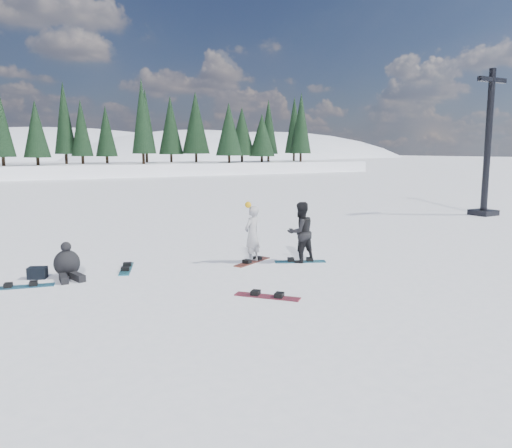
{
  "coord_description": "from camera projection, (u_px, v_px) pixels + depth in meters",
  "views": [
    {
      "loc": [
        -7.72,
        -11.57,
        3.29
      ],
      "look_at": [
        -0.57,
        1.24,
        1.1
      ],
      "focal_mm": 35.0,
      "sensor_mm": 36.0,
      "label": 1
    }
  ],
  "objects": [
    {
      "name": "snowboarder_woman",
      "position": [
        252.0,
        234.0,
        14.57
      ],
      "size": [
        0.73,
        0.63,
        1.82
      ],
      "rotation": [
        0.0,
        0.0,
        3.61
      ],
      "color": "#AFAFB4",
      "rests_on": "ground"
    },
    {
      "name": "snowboard_man",
      "position": [
        300.0,
        262.0,
        14.74
      ],
      "size": [
        1.47,
        0.91,
        0.03
      ],
      "primitive_type": "cube",
      "rotation": [
        0.0,
        0.0,
        -0.46
      ],
      "color": "#196F8A",
      "rests_on": "ground"
    },
    {
      "name": "snowboarder_man",
      "position": [
        300.0,
        232.0,
        14.61
      ],
      "size": [
        0.88,
        0.69,
        1.79
      ],
      "primitive_type": "imported",
      "rotation": [
        0.0,
        0.0,
        3.16
      ],
      "color": "black",
      "rests_on": "ground"
    },
    {
      "name": "gear_bag",
      "position": [
        37.0,
        273.0,
        12.83
      ],
      "size": [
        0.53,
        0.46,
        0.3
      ],
      "primitive_type": "cube",
      "rotation": [
        0.0,
        0.0,
        -0.42
      ],
      "color": "black",
      "rests_on": "ground"
    },
    {
      "name": "lift_tower",
      "position": [
        487.0,
        157.0,
        24.88
      ],
      "size": [
        1.99,
        1.1,
        7.21
      ],
      "rotation": [
        0.0,
        0.0,
        0.02
      ],
      "color": "black",
      "rests_on": "ground"
    },
    {
      "name": "snowboard_loose_b",
      "position": [
        267.0,
        297.0,
        11.22
      ],
      "size": [
        1.21,
        1.3,
        0.03
      ],
      "primitive_type": "cube",
      "rotation": [
        0.0,
        0.0,
        -0.84
      ],
      "color": "maroon",
      "rests_on": "ground"
    },
    {
      "name": "ground",
      "position": [
        295.0,
        266.0,
        14.19
      ],
      "size": [
        420.0,
        420.0,
        0.0
      ],
      "primitive_type": "plane",
      "color": "white",
      "rests_on": "ground"
    },
    {
      "name": "seated_rider",
      "position": [
        67.0,
        264.0,
        12.92
      ],
      "size": [
        0.72,
        1.13,
        0.93
      ],
      "rotation": [
        0.0,
        0.0,
        0.1
      ],
      "color": "black",
      "rests_on": "ground"
    },
    {
      "name": "snowboard_loose_a",
      "position": [
        126.0,
        269.0,
        13.84
      ],
      "size": [
        0.78,
        1.5,
        0.03
      ],
      "primitive_type": "cube",
      "rotation": [
        0.0,
        0.0,
        1.22
      ],
      "color": "#16687D",
      "rests_on": "ground"
    },
    {
      "name": "snowboard_woman",
      "position": [
        252.0,
        262.0,
        14.7
      ],
      "size": [
        1.46,
        0.93,
        0.03
      ],
      "primitive_type": "cube",
      "rotation": [
        0.0,
        0.0,
        0.47
      ],
      "color": "maroon",
      "rests_on": "ground"
    },
    {
      "name": "snowboard_loose_c",
      "position": [
        21.0,
        287.0,
        12.02
      ],
      "size": [
        1.53,
        0.58,
        0.03
      ],
      "primitive_type": "cube",
      "rotation": [
        0.0,
        0.0,
        -0.21
      ],
      "color": "#165C7A",
      "rests_on": "ground"
    }
  ]
}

